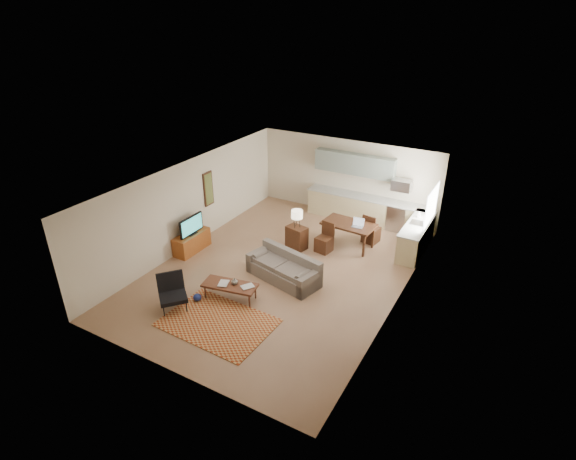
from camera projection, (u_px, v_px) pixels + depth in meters
The scene contains 25 objects.
room at pixel (283, 228), 12.10m from camera, with size 9.00×9.00×9.00m.
kitchen_counter_back at pixel (366, 210), 15.36m from camera, with size 4.26×0.64×0.92m, color tan, non-canonical shape.
kitchen_counter_right at pixel (416, 237), 13.55m from camera, with size 0.64×2.26×0.92m, color tan, non-canonical shape.
kitchen_range at pixel (398, 217), 14.88m from camera, with size 0.62×0.62×0.90m, color #A5A8AD.
kitchen_microwave at pixel (402, 185), 14.40m from camera, with size 0.62×0.40×0.35m, color #A5A8AD.
upper_cabinets at pixel (355, 164), 15.07m from camera, with size 2.80×0.34×0.70m, color gray.
window_right at pixel (431, 206), 12.93m from camera, with size 0.02×1.40×1.05m, color white.
wall_art_left at pixel (209, 189), 14.12m from camera, with size 0.06×0.42×1.10m, color olive, non-canonical shape.
triptych at pixel (345, 167), 15.44m from camera, with size 1.70×0.04×0.50m, color #FFF3C8, non-canonical shape.
rug at pixel (218, 323), 10.59m from camera, with size 2.55×1.77×0.02m, color #963013.
sofa at pixel (283, 267), 12.12m from camera, with size 2.17×0.94×0.76m, color #675C53, non-canonical shape.
coffee_table at pixel (230, 291), 11.41m from camera, with size 1.40×0.55×0.42m, color #4B2415, non-canonical shape.
book_a at pixel (219, 283), 11.34m from camera, with size 0.34×0.39×0.03m, color maroon.
book_b at pixel (246, 284), 11.30m from camera, with size 0.36×0.39×0.02m, color navy.
vase at pixel (235, 281), 11.29m from camera, with size 0.19×0.19×0.17m, color black.
armchair at pixel (173, 294), 10.93m from camera, with size 0.75×0.75×0.86m, color black, non-canonical shape.
tv_credenza at pixel (192, 242), 13.61m from camera, with size 0.48×1.25×0.58m, color brown, non-canonical shape.
tv at pixel (191, 225), 13.33m from camera, with size 0.10×0.96×0.58m, color black, non-canonical shape.
console_table at pixel (297, 237), 13.74m from camera, with size 0.61×0.41×0.71m, color #331A0F, non-canonical shape.
table_lamp at pixel (297, 219), 13.45m from camera, with size 0.35×0.35×0.57m, color beige, non-canonical shape.
dining_table at pixel (348, 235), 13.80m from camera, with size 1.57×0.90×0.79m, color #331A0F, non-canonical shape.
dining_chair_near at pixel (324, 238), 13.50m from camera, with size 0.44×0.46×0.92m, color #331A0F, non-canonical shape.
dining_chair_far at pixel (372, 228), 14.04m from camera, with size 0.46×0.48×0.96m, color #331A0F, non-canonical shape.
laptop at pixel (358, 223), 13.35m from camera, with size 0.33×0.25×0.25m, color #A5A8AD, non-canonical shape.
soap_bottle at pixel (419, 214), 13.67m from camera, with size 0.09×0.09×0.19m, color #FFF3C8.
Camera 1 is at (5.45, -9.38, 6.71)m, focal length 28.00 mm.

